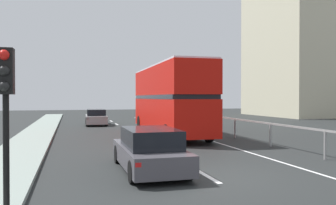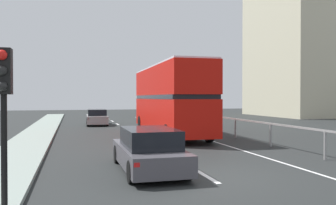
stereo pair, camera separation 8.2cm
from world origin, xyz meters
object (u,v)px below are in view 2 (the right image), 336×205
object	(u,v)px
traffic_signal_pole	(3,89)
sedan_car_ahead	(97,117)
double_decker_bus_red	(169,98)
hatchback_car_near	(149,150)

from	to	relation	value
traffic_signal_pole	sedan_car_ahead	bearing A→B (deg)	81.92
double_decker_bus_red	traffic_signal_pole	size ratio (longest dim) A/B	3.61
double_decker_bus_red	hatchback_car_near	world-z (taller)	double_decker_bus_red
sedan_car_ahead	traffic_signal_pole	bearing A→B (deg)	-96.10
hatchback_car_near	sedan_car_ahead	bearing A→B (deg)	90.81
double_decker_bus_red	hatchback_car_near	size ratio (longest dim) A/B	2.52
hatchback_car_near	sedan_car_ahead	world-z (taller)	hatchback_car_near
double_decker_bus_red	traffic_signal_pole	world-z (taller)	double_decker_bus_red
double_decker_bus_red	sedan_car_ahead	bearing A→B (deg)	113.51
double_decker_bus_red	hatchback_car_near	bearing A→B (deg)	-107.65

